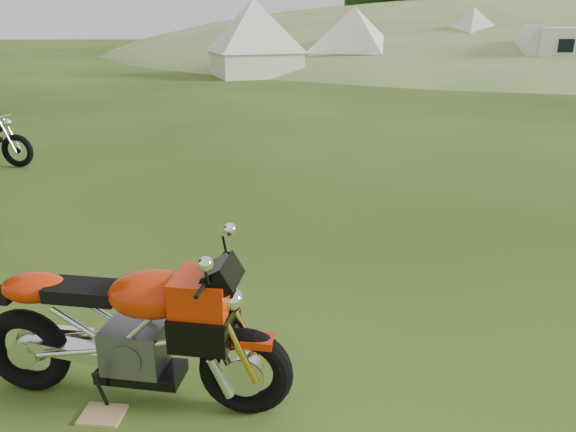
{
  "coord_description": "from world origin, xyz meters",
  "views": [
    {
      "loc": [
        0.15,
        -5.26,
        2.54
      ],
      "look_at": [
        0.34,
        0.4,
        0.51
      ],
      "focal_mm": 35.0,
      "sensor_mm": 36.0,
      "label": 1
    }
  ],
  "objects_px": {
    "sport_motorcycle": "(129,320)",
    "plywood_board": "(102,415)",
    "tent_right": "(471,42)",
    "tent_mid": "(354,42)",
    "tent_left": "(254,41)"
  },
  "relations": [
    {
      "from": "tent_right",
      "to": "tent_mid",
      "type": "bearing_deg",
      "value": 159.64
    },
    {
      "from": "tent_left",
      "to": "tent_right",
      "type": "relative_size",
      "value": 1.07
    },
    {
      "from": "tent_right",
      "to": "sport_motorcycle",
      "type": "bearing_deg",
      "value": -137.77
    },
    {
      "from": "sport_motorcycle",
      "to": "tent_left",
      "type": "height_order",
      "value": "tent_left"
    },
    {
      "from": "sport_motorcycle",
      "to": "tent_left",
      "type": "distance_m",
      "value": 22.24
    },
    {
      "from": "sport_motorcycle",
      "to": "tent_right",
      "type": "distance_m",
      "value": 25.54
    },
    {
      "from": "sport_motorcycle",
      "to": "plywood_board",
      "type": "bearing_deg",
      "value": -126.87
    },
    {
      "from": "sport_motorcycle",
      "to": "tent_mid",
      "type": "relative_size",
      "value": 0.65
    },
    {
      "from": "plywood_board",
      "to": "tent_mid",
      "type": "relative_size",
      "value": 0.09
    },
    {
      "from": "sport_motorcycle",
      "to": "tent_right",
      "type": "bearing_deg",
      "value": 77.26
    },
    {
      "from": "plywood_board",
      "to": "tent_left",
      "type": "relative_size",
      "value": 0.08
    },
    {
      "from": "tent_left",
      "to": "tent_mid",
      "type": "relative_size",
      "value": 1.06
    },
    {
      "from": "tent_mid",
      "to": "plywood_board",
      "type": "bearing_deg",
      "value": -79.0
    },
    {
      "from": "tent_left",
      "to": "tent_right",
      "type": "bearing_deg",
      "value": -10.05
    },
    {
      "from": "tent_mid",
      "to": "tent_right",
      "type": "height_order",
      "value": "tent_mid"
    }
  ]
}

